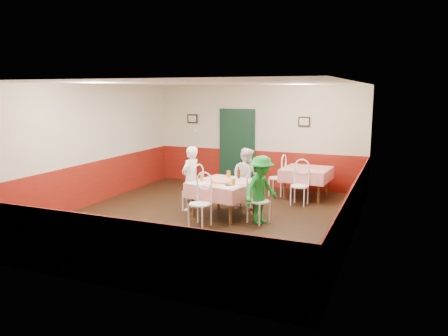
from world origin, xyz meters
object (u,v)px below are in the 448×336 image
at_px(main_table, 224,199).
at_px(glass_a, 202,178).
at_px(chair_right, 259,201).
at_px(chair_second_a, 277,178).
at_px(chair_near, 200,204).
at_px(chair_second_b, 300,186).
at_px(chair_far, 245,188).
at_px(glass_c, 229,174).
at_px(glass_b, 233,182).
at_px(wallet, 228,185).
at_px(diner_right, 261,190).
at_px(pizza, 222,181).
at_px(diner_left, 191,179).
at_px(diner_far, 246,178).
at_px(chair_left, 193,191).
at_px(beer_bottle, 239,173).
at_px(second_table, 306,183).

distance_m(main_table, glass_a, 0.66).
xyz_separation_m(chair_right, chair_second_a, (-0.30, 2.48, 0.00)).
xyz_separation_m(chair_right, chair_near, (-1.01, -0.66, 0.00)).
height_order(chair_right, chair_second_b, same).
height_order(chair_far, glass_c, glass_c).
relative_size(main_table, glass_b, 8.77).
distance_m(wallet, diner_right, 0.67).
bearing_deg(chair_second_b, main_table, -125.83).
relative_size(pizza, wallet, 4.12).
xyz_separation_m(glass_a, glass_b, (0.78, -0.16, -0.00)).
xyz_separation_m(chair_second_a, glass_a, (-0.98, -2.46, 0.38)).
distance_m(chair_right, diner_left, 1.77).
relative_size(main_table, diner_far, 0.88).
bearing_deg(chair_right, glass_a, 112.07).
bearing_deg(chair_right, chair_left, 101.06).
bearing_deg(beer_bottle, glass_a, -139.10).
distance_m(chair_second_b, pizza, 2.09).
bearing_deg(chair_near, diner_far, 86.46).
distance_m(diner_left, diner_far, 1.27).
bearing_deg(chair_far, glass_c, 58.51).
relative_size(chair_second_b, glass_c, 5.80).
height_order(main_table, chair_left, chair_left).
distance_m(chair_near, pizza, 0.86).
bearing_deg(chair_right, second_table, 12.61).
distance_m(chair_near, glass_c, 1.33).
height_order(glass_a, glass_c, glass_c).
relative_size(chair_right, chair_second_b, 1.00).
height_order(chair_left, chair_second_b, same).
xyz_separation_m(main_table, glass_b, (0.34, -0.32, 0.45)).
xyz_separation_m(second_table, chair_far, (-1.11, -1.47, 0.08)).
bearing_deg(wallet, diner_right, 26.66).
height_order(chair_second_a, chair_second_b, same).
distance_m(glass_b, diner_left, 1.32).
relative_size(chair_near, glass_c, 5.80).
height_order(chair_second_b, wallet, chair_second_b).
xyz_separation_m(chair_second_b, glass_a, (-1.73, -1.71, 0.38)).
bearing_deg(chair_near, second_table, 73.37).
xyz_separation_m(chair_right, glass_c, (-0.90, 0.61, 0.39)).
xyz_separation_m(glass_a, diner_far, (0.63, 1.04, -0.14)).
relative_size(chair_right, pizza, 1.99).
bearing_deg(pizza, diner_right, -8.25).
distance_m(glass_b, beer_bottle, 0.73).
relative_size(second_table, chair_second_a, 1.24).
relative_size(pizza, diner_far, 0.33).
height_order(chair_second_b, glass_b, same).
relative_size(chair_far, diner_right, 0.65).
bearing_deg(chair_far, chair_second_b, -147.45).
bearing_deg(diner_right, glass_c, 79.07).
height_order(main_table, diner_left, diner_left).
xyz_separation_m(chair_right, chair_far, (-0.66, 1.01, 0.00)).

